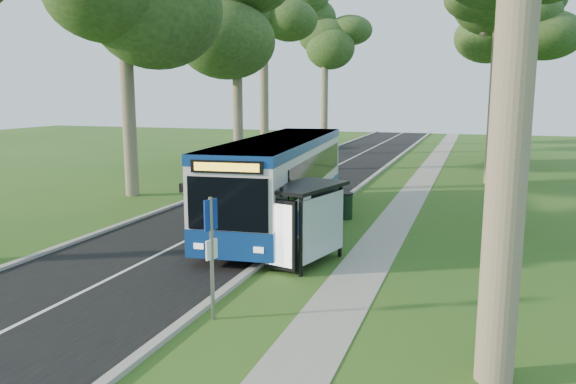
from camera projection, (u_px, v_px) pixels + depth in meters
name	position (u px, v px, depth m)	size (l,w,h in m)	color
ground	(271.00, 257.00, 17.77)	(120.00, 120.00, 0.00)	#2A561B
road	(275.00, 196.00, 28.21)	(7.00, 100.00, 0.02)	black
kerb_east	(343.00, 199.00, 27.09)	(0.25, 100.00, 0.12)	#9E9B93
kerb_west	(212.00, 192.00, 29.30)	(0.25, 100.00, 0.12)	#9E9B93
centre_line	(275.00, 196.00, 28.20)	(0.12, 100.00, 0.01)	white
footpath	(406.00, 204.00, 26.15)	(1.50, 100.00, 0.02)	gray
bus	(281.00, 180.00, 21.96)	(3.89, 13.01, 3.40)	silver
bus_stop_sign	(211.00, 245.00, 12.55)	(0.16, 0.39, 2.84)	gray
bus_shelter	(306.00, 211.00, 16.41)	(2.17, 3.10, 2.42)	black
litter_bin	(346.00, 206.00, 23.09)	(0.62, 0.62, 1.08)	black
car_white	(240.00, 158.00, 37.56)	(1.99, 4.94, 1.68)	white
car_silver	(302.00, 141.00, 52.25)	(1.73, 4.95, 1.63)	#A6A8AD
tree_west_c	(236.00, 11.00, 35.64)	(5.20, 5.20, 13.88)	#7A6B56
tree_west_e	(325.00, 30.00, 53.99)	(5.20, 5.20, 15.08)	#7A6B56
tree_east_d	(512.00, 35.00, 41.62)	(5.20, 5.20, 12.72)	#7A6B56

